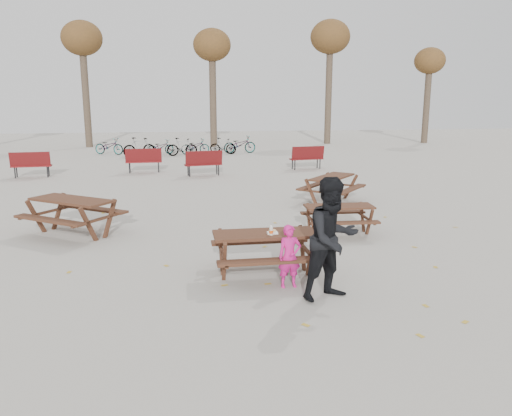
{
  "coord_description": "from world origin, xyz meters",
  "views": [
    {
      "loc": [
        -1.5,
        -8.27,
        3.06
      ],
      "look_at": [
        0.0,
        1.0,
        1.0
      ],
      "focal_mm": 35.0,
      "sensor_mm": 36.0,
      "label": 1
    }
  ],
  "objects": [
    {
      "name": "ground",
      "position": [
        0.0,
        0.0,
        0.0
      ],
      "size": [
        80.0,
        80.0,
        0.0
      ],
      "primitive_type": "plane",
      "color": "gray",
      "rests_on": "ground"
    },
    {
      "name": "main_picnic_table",
      "position": [
        0.0,
        0.0,
        0.59
      ],
      "size": [
        1.8,
        1.45,
        0.78
      ],
      "color": "#381D14",
      "rests_on": "ground"
    },
    {
      "name": "food_tray",
      "position": [
        0.11,
        -0.09,
        0.79
      ],
      "size": [
        0.18,
        0.11,
        0.03
      ],
      "primitive_type": "cube",
      "color": "white",
      "rests_on": "main_picnic_table"
    },
    {
      "name": "bread_roll",
      "position": [
        0.11,
        -0.09,
        0.83
      ],
      "size": [
        0.14,
        0.06,
        0.05
      ],
      "primitive_type": "ellipsoid",
      "color": "tan",
      "rests_on": "food_tray"
    },
    {
      "name": "soda_bottle",
      "position": [
        0.07,
        -0.17,
        0.85
      ],
      "size": [
        0.07,
        0.07,
        0.17
      ],
      "color": "silver",
      "rests_on": "main_picnic_table"
    },
    {
      "name": "child",
      "position": [
        0.3,
        -0.63,
        0.53
      ],
      "size": [
        0.39,
        0.27,
        1.06
      ],
      "primitive_type": "imported",
      "rotation": [
        0.0,
        0.0,
        0.04
      ],
      "color": "#D51A7E",
      "rests_on": "ground"
    },
    {
      "name": "adult",
      "position": [
        0.83,
        -1.2,
        0.96
      ],
      "size": [
        1.13,
        1.02,
        1.92
      ],
      "primitive_type": "imported",
      "rotation": [
        0.0,
        0.0,
        0.37
      ],
      "color": "black",
      "rests_on": "ground"
    },
    {
      "name": "picnic_table_east",
      "position": [
        2.16,
        2.44,
        0.34
      ],
      "size": [
        1.61,
        1.32,
        0.67
      ],
      "primitive_type": null,
      "rotation": [
        0.0,
        0.0,
        -0.05
      ],
      "color": "#381D14",
      "rests_on": "ground"
    },
    {
      "name": "picnic_table_north",
      "position": [
        -3.87,
        3.34,
        0.42
      ],
      "size": [
        2.5,
        2.42,
        0.84
      ],
      "primitive_type": null,
      "rotation": [
        0.0,
        0.0,
        -0.63
      ],
      "color": "#381D14",
      "rests_on": "ground"
    },
    {
      "name": "picnic_table_far",
      "position": [
        3.11,
        5.95,
        0.4
      ],
      "size": [
        2.33,
        2.37,
        0.79
      ],
      "primitive_type": null,
      "rotation": [
        0.0,
        0.0,
        0.86
      ],
      "color": "#381D14",
      "rests_on": "ground"
    },
    {
      "name": "park_bench_row",
      "position": [
        -1.54,
        12.75,
        0.52
      ],
      "size": [
        13.01,
        1.95,
        1.03
      ],
      "color": "maroon",
      "rests_on": "ground"
    },
    {
      "name": "bicycle_row",
      "position": [
        -1.28,
        20.02,
        0.47
      ],
      "size": [
        9.22,
        2.74,
        1.05
      ],
      "color": "black",
      "rests_on": "ground"
    },
    {
      "name": "tree_row",
      "position": [
        0.9,
        25.15,
        6.19
      ],
      "size": [
        32.17,
        3.52,
        8.26
      ],
      "color": "#382B21",
      "rests_on": "ground"
    },
    {
      "name": "fallen_leaves",
      "position": [
        0.5,
        2.5,
        0.0
      ],
      "size": [
        11.0,
        11.0,
        0.01
      ],
      "primitive_type": null,
      "color": "#B7922B",
      "rests_on": "ground"
    }
  ]
}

